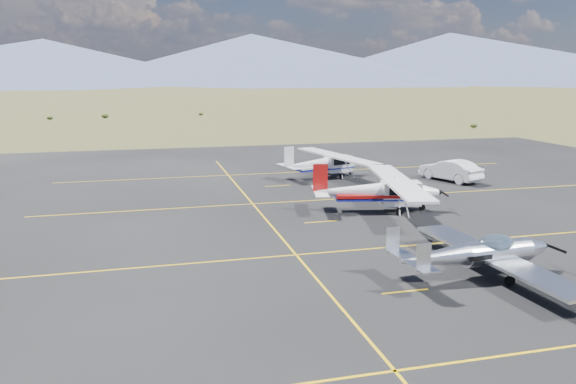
{
  "coord_description": "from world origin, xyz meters",
  "views": [
    {
      "loc": [
        -12.71,
        -22.64,
        8.51
      ],
      "look_at": [
        -4.65,
        8.84,
        1.6
      ],
      "focal_mm": 35.0,
      "sensor_mm": 36.0,
      "label": 1
    }
  ],
  "objects_px": {
    "aircraft_low_wing": "(480,254)",
    "aircraft_plain": "(325,163)",
    "aircraft_cessna": "(379,190)",
    "sedan": "(450,170)"
  },
  "relations": [
    {
      "from": "aircraft_cessna",
      "to": "sedan",
      "type": "relative_size",
      "value": 2.3
    },
    {
      "from": "aircraft_low_wing",
      "to": "aircraft_plain",
      "type": "bearing_deg",
      "value": 84.12
    },
    {
      "from": "aircraft_low_wing",
      "to": "aircraft_plain",
      "type": "height_order",
      "value": "aircraft_plain"
    },
    {
      "from": "aircraft_plain",
      "to": "sedan",
      "type": "bearing_deg",
      "value": -35.52
    },
    {
      "from": "aircraft_low_wing",
      "to": "aircraft_plain",
      "type": "relative_size",
      "value": 0.91
    },
    {
      "from": "aircraft_low_wing",
      "to": "aircraft_plain",
      "type": "xyz_separation_m",
      "value": [
        0.87,
        23.73,
        0.19
      ]
    },
    {
      "from": "aircraft_plain",
      "to": "aircraft_cessna",
      "type": "bearing_deg",
      "value": -104.76
    },
    {
      "from": "aircraft_cessna",
      "to": "aircraft_low_wing",
      "type": "bearing_deg",
      "value": -80.29
    },
    {
      "from": "aircraft_cessna",
      "to": "aircraft_plain",
      "type": "relative_size",
      "value": 1.09
    },
    {
      "from": "aircraft_cessna",
      "to": "aircraft_plain",
      "type": "distance_m",
      "value": 11.89
    }
  ]
}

